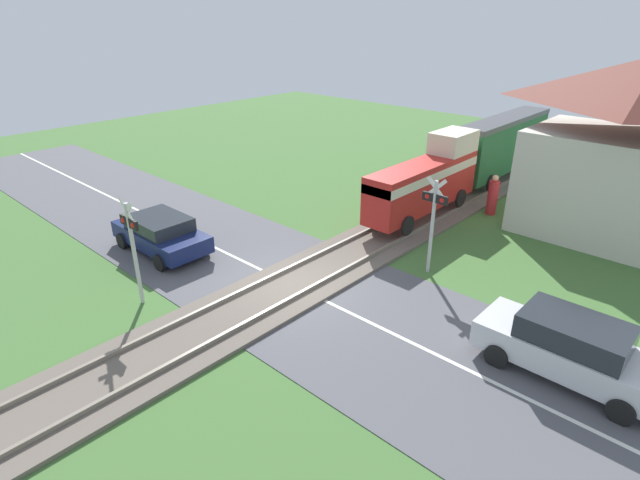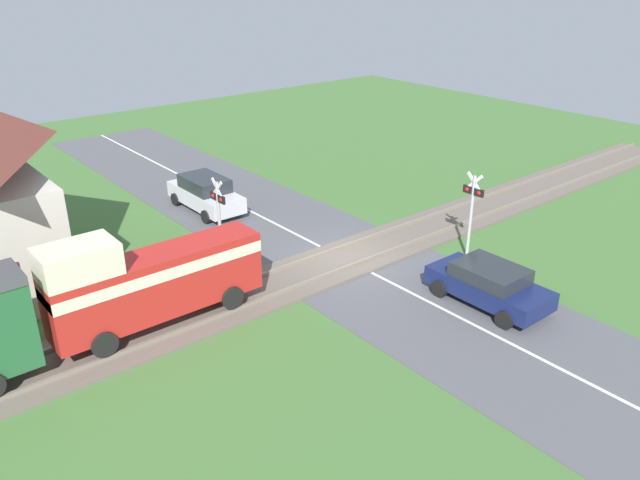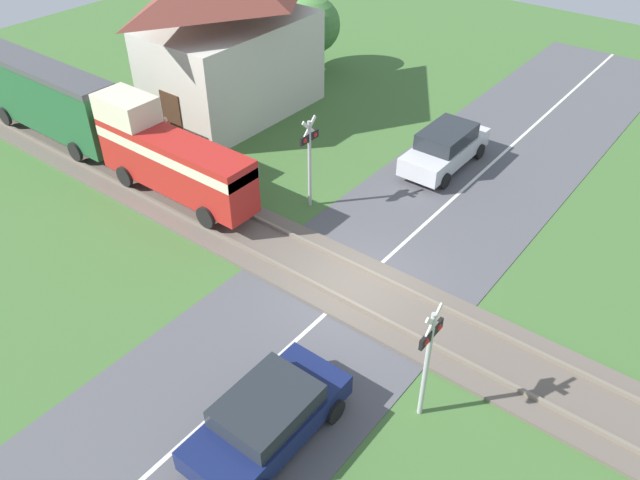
{
  "view_description": "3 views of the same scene",
  "coord_description": "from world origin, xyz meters",
  "px_view_note": "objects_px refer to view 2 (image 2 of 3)",
  "views": [
    {
      "loc": [
        10.11,
        -9.71,
        8.1
      ],
      "look_at": [
        0.0,
        1.28,
        1.2
      ],
      "focal_mm": 28.0,
      "sensor_mm": 36.0,
      "label": 1
    },
    {
      "loc": [
        -15.77,
        14.21,
        10.31
      ],
      "look_at": [
        0.0,
        1.28,
        1.2
      ],
      "focal_mm": 35.0,
      "sensor_mm": 36.0,
      "label": 2
    },
    {
      "loc": [
        -11.52,
        -7.7,
        12.23
      ],
      "look_at": [
        0.0,
        1.28,
        1.2
      ],
      "focal_mm": 35.0,
      "sensor_mm": 36.0,
      "label": 3
    }
  ],
  "objects_px": {
    "crossing_signal_east_approach": "(219,211)",
    "pedestrian_by_station": "(49,310)",
    "car_far_side": "(205,193)",
    "crossing_signal_west_approach": "(472,204)",
    "train": "(4,322)",
    "car_near_crossing": "(489,284)"
  },
  "relations": [
    {
      "from": "pedestrian_by_station",
      "to": "crossing_signal_west_approach",
      "type": "bearing_deg",
      "value": -107.87
    },
    {
      "from": "train",
      "to": "crossing_signal_east_approach",
      "type": "height_order",
      "value": "train"
    },
    {
      "from": "car_far_side",
      "to": "pedestrian_by_station",
      "type": "bearing_deg",
      "value": 124.64
    },
    {
      "from": "car_near_crossing",
      "to": "car_far_side",
      "type": "height_order",
      "value": "car_far_side"
    },
    {
      "from": "car_far_side",
      "to": "crossing_signal_west_approach",
      "type": "bearing_deg",
      "value": -153.71
    },
    {
      "from": "crossing_signal_east_approach",
      "to": "pedestrian_by_station",
      "type": "distance_m",
      "value": 6.63
    },
    {
      "from": "pedestrian_by_station",
      "to": "car_near_crossing",
      "type": "bearing_deg",
      "value": -121.78
    },
    {
      "from": "car_far_side",
      "to": "pedestrian_by_station",
      "type": "xyz_separation_m",
      "value": [
        -6.08,
        8.8,
        -0.01
      ]
    },
    {
      "from": "crossing_signal_east_approach",
      "to": "pedestrian_by_station",
      "type": "relative_size",
      "value": 1.89
    },
    {
      "from": "train",
      "to": "car_near_crossing",
      "type": "height_order",
      "value": "train"
    },
    {
      "from": "crossing_signal_west_approach",
      "to": "car_near_crossing",
      "type": "bearing_deg",
      "value": 138.91
    },
    {
      "from": "car_near_crossing",
      "to": "car_far_side",
      "type": "relative_size",
      "value": 0.93
    },
    {
      "from": "car_near_crossing",
      "to": "crossing_signal_west_approach",
      "type": "xyz_separation_m",
      "value": [
        2.71,
        -2.36,
        1.4
      ]
    },
    {
      "from": "train",
      "to": "car_far_side",
      "type": "distance_m",
      "value": 13.07
    },
    {
      "from": "car_far_side",
      "to": "crossing_signal_east_approach",
      "type": "height_order",
      "value": "crossing_signal_east_approach"
    },
    {
      "from": "car_near_crossing",
      "to": "car_far_side",
      "type": "bearing_deg",
      "value": 12.2
    },
    {
      "from": "train",
      "to": "crossing_signal_east_approach",
      "type": "relative_size",
      "value": 4.38
    },
    {
      "from": "car_far_side",
      "to": "crossing_signal_east_approach",
      "type": "xyz_separation_m",
      "value": [
        -5.28,
        2.36,
        1.31
      ]
    },
    {
      "from": "train",
      "to": "car_near_crossing",
      "type": "distance_m",
      "value": 14.31
    },
    {
      "from": "car_far_side",
      "to": "crossing_signal_west_approach",
      "type": "xyz_separation_m",
      "value": [
        -10.61,
        -5.24,
        1.31
      ]
    },
    {
      "from": "train",
      "to": "pedestrian_by_station",
      "type": "bearing_deg",
      "value": -39.33
    },
    {
      "from": "crossing_signal_east_approach",
      "to": "car_near_crossing",
      "type": "bearing_deg",
      "value": -146.9
    }
  ]
}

